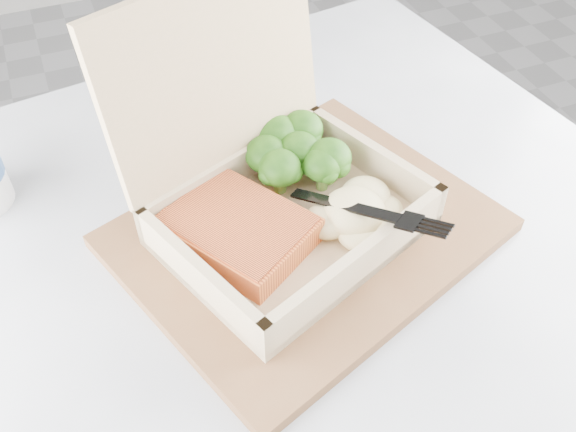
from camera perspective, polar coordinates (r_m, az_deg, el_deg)
name	(u,v)px	position (r m, az deg, el deg)	size (l,w,h in m)	color
cafe_table	(296,360)	(0.76, 0.71, -12.68)	(0.88, 0.88, 0.72)	black
serving_tray	(306,233)	(0.62, 1.63, -1.51)	(0.33, 0.27, 0.01)	brown
takeout_container	(267,174)	(0.59, -1.86, 3.79)	(0.29, 0.28, 0.22)	tan
salmon_fillet	(238,230)	(0.59, -4.45, -1.22)	(0.10, 0.13, 0.03)	orange
broccoli_pile	(299,157)	(0.64, 0.97, 5.25)	(0.11, 0.11, 0.04)	#357119
mashed_potatoes	(354,211)	(0.60, 5.88, 0.43)	(0.10, 0.08, 0.03)	beige
plastic_fork	(325,196)	(0.59, 3.28, 1.78)	(0.10, 0.14, 0.03)	black
receipt	(196,136)	(0.75, -8.20, 7.05)	(0.07, 0.14, 0.00)	white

